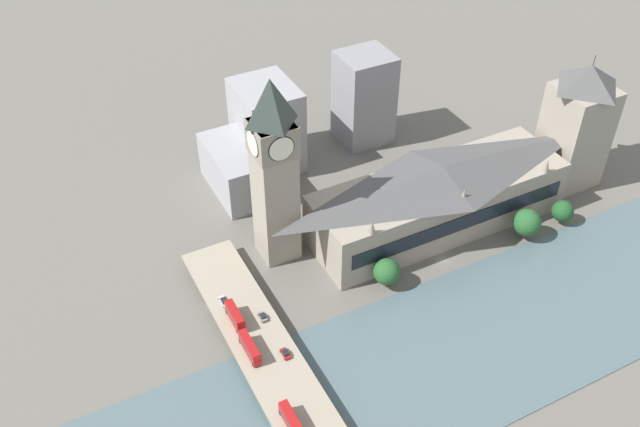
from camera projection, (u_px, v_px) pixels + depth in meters
ground_plane at (443, 260)px, 236.77m from camera, size 600.00×600.00×0.00m
river_water at (507, 327)px, 214.11m from camera, size 54.21×360.00×0.30m
parliament_hall at (439, 196)px, 242.76m from camera, size 27.54×90.11×25.46m
clock_tower at (274, 167)px, 217.32m from camera, size 13.06×13.06×65.73m
victoria_tower at (577, 125)px, 256.29m from camera, size 19.14×19.14×51.69m
road_bridge at (299, 411)px, 187.31m from camera, size 140.43×16.87×4.74m
double_decker_bus_lead at (235, 316)px, 208.03m from camera, size 10.31×2.60×4.84m
double_decker_bus_mid at (291, 420)px, 181.01m from camera, size 10.48×2.57×4.61m
double_decker_bus_rear at (250, 347)px, 199.17m from camera, size 11.16×2.49×4.62m
car_northbound_tail at (285, 353)px, 199.79m from camera, size 3.99×1.88×1.43m
car_southbound_lead at (263, 317)px, 210.31m from camera, size 3.87×1.76×1.48m
car_southbound_mid at (224, 301)px, 215.10m from camera, size 4.70×1.75×1.37m
city_block_west at (267, 126)px, 268.90m from camera, size 25.75×21.21×33.51m
city_block_center at (364, 98)px, 280.99m from camera, size 18.64×19.83×37.29m
city_block_east at (237, 169)px, 260.71m from camera, size 32.20×18.25×18.05m
tree_embankment_near at (387, 272)px, 223.20m from camera, size 8.57×8.57×10.90m
tree_embankment_mid at (563, 211)px, 247.58m from camera, size 7.62×7.62×9.50m
tree_embankment_far at (527, 222)px, 240.38m from camera, size 9.47×9.47×12.04m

